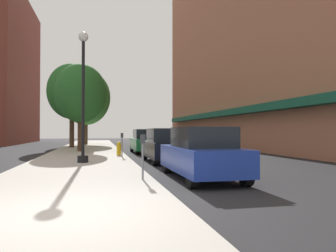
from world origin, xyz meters
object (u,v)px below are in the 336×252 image
lamppost (83,94)px  tree_mid (72,91)px  fire_hydrant (119,148)px  tree_near (86,97)px  car_blue (201,154)px  car_black (165,146)px  tree_far (81,93)px  parking_meter_near (143,151)px  car_green (146,141)px  parking_meter_far (122,142)px

lamppost → tree_mid: 14.08m
fire_hydrant → tree_near: size_ratio=0.10×
car_blue → car_black: bearing=88.7°
tree_far → car_black: size_ratio=1.43×
car_blue → lamppost: bearing=126.3°
tree_far → car_black: (4.44, -7.78, -3.38)m
parking_meter_near → car_blue: 2.01m
lamppost → car_green: (3.90, 7.16, -2.39)m
parking_meter_far → car_green: (1.95, 4.39, -0.14)m
tree_mid → car_blue: 20.16m
parking_meter_near → car_green: bearing=81.3°
parking_meter_near → car_blue: size_ratio=0.30×
parking_meter_far → car_blue: car_blue is taller
parking_meter_far → tree_far: size_ratio=0.21×
tree_far → car_green: tree_far is taller
fire_hydrant → parking_meter_far: parking_meter_far is taller
lamppost → car_green: 8.49m
car_blue → parking_meter_near: bearing=-168.0°
car_blue → tree_mid: bearing=104.8°
tree_near → tree_far: (0.08, -11.84, -0.95)m
fire_hydrant → car_green: bearing=56.7°
fire_hydrant → tree_far: tree_far is taller
parking_meter_near → fire_hydrant: bearing=90.5°
fire_hydrant → tree_mid: bearing=109.3°
tree_mid → car_green: 9.62m
lamppost → parking_meter_near: (1.95, -5.53, -2.25)m
tree_mid → car_blue: size_ratio=1.70×
parking_meter_near → tree_far: (-2.49, 13.84, 3.24)m
car_blue → tree_far: bearing=107.1°
lamppost → parking_meter_far: bearing=54.9°
tree_far → car_green: 5.70m
fire_hydrant → parking_meter_far: size_ratio=0.60×
parking_meter_far → car_black: size_ratio=0.30×
car_blue → parking_meter_far: bearing=102.7°
lamppost → tree_mid: tree_mid is taller
parking_meter_far → car_blue: bearing=-76.0°
lamppost → tree_near: 20.26m
tree_far → car_blue: size_ratio=1.43×
tree_mid → parking_meter_near: bearing=-79.7°
car_blue → car_green: same height
tree_mid → car_green: tree_mid is taller
fire_hydrant → lamppost: bearing=-114.7°
car_blue → car_black: (0.00, 5.60, 0.00)m
fire_hydrant → car_blue: size_ratio=0.18×
lamppost → fire_hydrant: 5.21m
fire_hydrant → car_blue: car_blue is taller
parking_meter_near → car_blue: car_blue is taller
lamppost → tree_far: size_ratio=0.96×
car_green → parking_meter_far: bearing=-114.2°
lamppost → tree_mid: (-1.57, 13.88, 1.78)m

